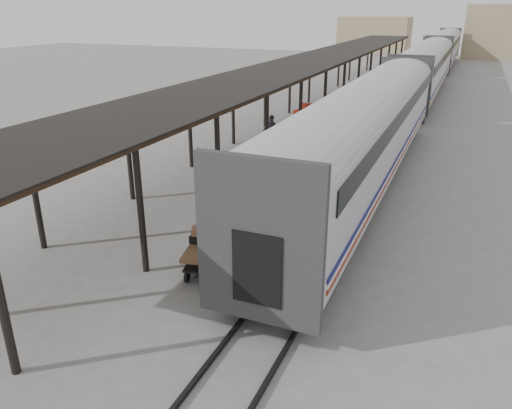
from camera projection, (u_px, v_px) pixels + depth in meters
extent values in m
plane|color=slate|center=(215.00, 251.00, 16.60)|extent=(160.00, 160.00, 0.00)
cube|color=silver|center=(365.00, 132.00, 21.33)|extent=(3.00, 24.00, 2.90)
cube|color=#28282B|center=(259.00, 246.00, 11.14)|extent=(3.04, 0.22, 3.50)
cube|color=black|center=(332.00, 108.00, 21.55)|extent=(0.04, 22.08, 0.65)
cube|color=black|center=(362.00, 170.00, 21.96)|extent=(2.55, 23.04, 0.50)
cube|color=silver|center=(425.00, 68.00, 43.60)|extent=(3.00, 24.00, 2.90)
cube|color=#28282B|center=(408.00, 87.00, 33.41)|extent=(3.04, 0.22, 3.50)
cube|color=black|center=(408.00, 57.00, 43.82)|extent=(0.04, 22.08, 0.65)
cube|color=black|center=(423.00, 88.00, 44.23)|extent=(2.55, 23.04, 0.50)
cube|color=silver|center=(444.00, 48.00, 65.87)|extent=(3.00, 24.00, 2.90)
cube|color=#28282B|center=(437.00, 55.00, 55.68)|extent=(3.04, 0.22, 3.50)
cube|color=black|center=(433.00, 40.00, 66.09)|extent=(0.04, 22.08, 0.65)
cube|color=black|center=(442.00, 61.00, 66.50)|extent=(2.55, 23.04, 0.50)
cube|color=black|center=(264.00, 205.00, 14.67)|extent=(0.50, 1.70, 2.00)
imported|color=silver|center=(264.00, 209.00, 14.72)|extent=(0.72, 0.89, 1.72)
cube|color=brown|center=(250.00, 228.00, 14.96)|extent=(0.57, 0.25, 0.42)
cube|color=#422B19|center=(321.00, 59.00, 36.91)|extent=(4.60, 64.00, 0.18)
cube|color=black|center=(321.00, 57.00, 36.86)|extent=(4.90, 64.30, 0.06)
cylinder|color=black|center=(294.00, 85.00, 38.39)|extent=(0.20, 0.20, 4.00)
cylinder|color=black|center=(371.00, 53.00, 64.94)|extent=(0.20, 0.20, 4.00)
cylinder|color=black|center=(0.00, 295.00, 10.35)|extent=(0.20, 0.20, 4.00)
cylinder|color=black|center=(347.00, 88.00, 36.90)|extent=(0.20, 0.20, 4.00)
cylinder|color=black|center=(403.00, 54.00, 63.46)|extent=(0.20, 0.20, 4.00)
cube|color=black|center=(413.00, 97.00, 44.80)|extent=(0.10, 150.00, 0.12)
cube|color=black|center=(430.00, 98.00, 44.28)|extent=(0.10, 150.00, 0.12)
cube|color=tan|center=(375.00, 35.00, 89.34)|extent=(12.00, 8.00, 6.00)
cube|color=brown|center=(211.00, 245.00, 15.23)|extent=(1.76, 2.62, 0.12)
cube|color=black|center=(211.00, 255.00, 15.35)|extent=(1.64, 2.50, 0.06)
cylinder|color=black|center=(187.00, 276.00, 14.65)|extent=(0.17, 0.41, 0.40)
cylinder|color=black|center=(220.00, 279.00, 14.50)|extent=(0.17, 0.41, 0.40)
cylinder|color=black|center=(204.00, 248.00, 16.40)|extent=(0.17, 0.41, 0.40)
cylinder|color=black|center=(234.00, 250.00, 16.24)|extent=(0.17, 0.41, 0.40)
cube|color=#3A3A3C|center=(209.00, 232.00, 15.70)|extent=(0.81, 0.64, 0.24)
cube|color=brown|center=(226.00, 231.00, 15.80)|extent=(0.52, 0.37, 0.18)
cube|color=black|center=(200.00, 239.00, 15.24)|extent=(0.61, 0.47, 0.23)
cube|color=brown|center=(220.00, 239.00, 15.24)|extent=(0.66, 0.57, 0.20)
cube|color=#552F22|center=(208.00, 227.00, 15.53)|extent=(0.58, 0.46, 0.19)
cube|color=brown|center=(201.00, 231.00, 15.20)|extent=(0.66, 0.57, 0.22)
cube|color=#3A3A3C|center=(210.00, 221.00, 15.48)|extent=(0.54, 0.43, 0.17)
cube|color=black|center=(218.00, 235.00, 15.16)|extent=(0.50, 0.39, 0.16)
cube|color=maroon|center=(304.00, 116.00, 34.51)|extent=(1.11, 1.63, 0.91)
cube|color=maroon|center=(307.00, 106.00, 34.61)|extent=(0.94, 0.72, 0.35)
cylinder|color=black|center=(295.00, 122.00, 34.40)|extent=(0.17, 0.38, 0.36)
cylinder|color=black|center=(305.00, 123.00, 34.01)|extent=(0.17, 0.38, 0.36)
cylinder|color=black|center=(302.00, 119.00, 35.29)|extent=(0.17, 0.38, 0.36)
cylinder|color=black|center=(312.00, 120.00, 34.90)|extent=(0.17, 0.38, 0.36)
imported|color=navy|center=(207.00, 229.00, 14.27)|extent=(0.41, 0.60, 1.58)
imported|color=black|center=(272.00, 131.00, 28.52)|extent=(1.16, 0.61, 1.88)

